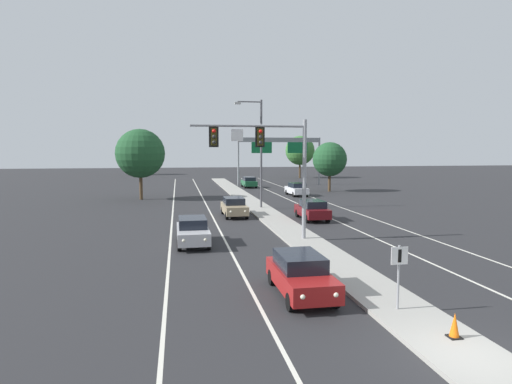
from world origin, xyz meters
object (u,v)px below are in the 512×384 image
at_px(car_oncoming_silver, 193,231).
at_px(tree_far_left_a, 139,155).
at_px(car_oncoming_tan, 234,207).
at_px(car_receding_white, 297,189).
at_px(overhead_signal_mast, 269,154).
at_px(car_receding_darkred, 312,210).
at_px(street_lamp_median, 259,147).
at_px(car_oncoming_red, 301,274).
at_px(car_receding_green, 249,182).
at_px(tree_far_right_c, 300,150).
at_px(tree_far_right_a, 330,159).
at_px(traffic_cone_median_nose, 455,326).
at_px(highway_sign_gantry, 279,146).
at_px(median_sign_post, 399,268).
at_px(tree_far_left_b, 140,154).

distance_m(car_oncoming_silver, tree_far_left_a, 76.35).
xyz_separation_m(car_oncoming_tan, car_receding_white, (9.59, 15.14, 0.00)).
distance_m(overhead_signal_mast, car_oncoming_tan, 11.47).
distance_m(car_oncoming_silver, car_receding_darkred, 12.26).
bearing_deg(street_lamp_median, car_oncoming_red, -96.78).
relative_size(car_receding_darkred, car_receding_green, 1.00).
distance_m(car_oncoming_red, tree_far_left_a, 86.54).
bearing_deg(street_lamp_median, tree_far_right_c, 69.44).
bearing_deg(tree_far_left_a, car_oncoming_silver, -82.93).
relative_size(tree_far_left_a, tree_far_right_a, 1.04).
distance_m(car_receding_green, tree_far_right_a, 12.95).
relative_size(overhead_signal_mast, car_receding_green, 1.60).
bearing_deg(tree_far_right_a, street_lamp_median, -128.90).
relative_size(car_oncoming_silver, car_receding_white, 0.99).
height_order(traffic_cone_median_nose, tree_far_left_a, tree_far_left_a).
distance_m(car_receding_green, traffic_cone_median_nose, 52.74).
bearing_deg(tree_far_right_a, car_receding_darkred, -112.75).
height_order(overhead_signal_mast, traffic_cone_median_nose, overhead_signal_mast).
distance_m(car_oncoming_red, highway_sign_gantry, 52.59).
distance_m(car_oncoming_silver, tree_far_right_c, 62.83).
relative_size(street_lamp_median, car_oncoming_red, 2.23).
bearing_deg(street_lamp_median, median_sign_post, -90.37).
bearing_deg(car_oncoming_silver, car_oncoming_tan, 70.15).
distance_m(car_receding_darkred, highway_sign_gantry, 34.61).
distance_m(overhead_signal_mast, car_receding_darkred, 10.21).
height_order(median_sign_post, highway_sign_gantry, highway_sign_gantry).
relative_size(car_receding_darkred, tree_far_left_a, 0.65).
distance_m(car_receding_green, tree_far_left_b, 20.13).
height_order(overhead_signal_mast, median_sign_post, overhead_signal_mast).
bearing_deg(tree_far_left_b, car_oncoming_tan, -58.70).
height_order(car_oncoming_tan, tree_far_right_c, tree_far_right_c).
relative_size(car_receding_darkred, highway_sign_gantry, 0.34).
bearing_deg(median_sign_post, car_receding_green, 86.55).
xyz_separation_m(median_sign_post, car_oncoming_red, (-2.74, 2.40, -0.77)).
distance_m(car_oncoming_red, tree_far_left_b, 35.85).
bearing_deg(car_oncoming_silver, street_lamp_median, 65.61).
bearing_deg(car_oncoming_red, tree_far_left_a, 98.75).
xyz_separation_m(median_sign_post, tree_far_left_b, (-11.39, 36.92, 3.56)).
bearing_deg(median_sign_post, car_oncoming_silver, 118.06).
xyz_separation_m(street_lamp_median, car_oncoming_red, (-2.91, -24.47, -4.97)).
distance_m(overhead_signal_mast, traffic_cone_median_nose, 15.49).
distance_m(car_oncoming_tan, car_receding_green, 28.22).
height_order(car_receding_white, tree_far_right_c, tree_far_right_c).
bearing_deg(tree_far_right_c, car_receding_green, -123.76).
bearing_deg(car_oncoming_red, street_lamp_median, 83.22).
height_order(traffic_cone_median_nose, tree_far_right_c, tree_far_right_c).
height_order(median_sign_post, tree_far_left_b, tree_far_left_b).
height_order(street_lamp_median, car_receding_white, street_lamp_median).
bearing_deg(overhead_signal_mast, tree_far_left_b, 110.82).
bearing_deg(overhead_signal_mast, car_receding_darkred, 56.05).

